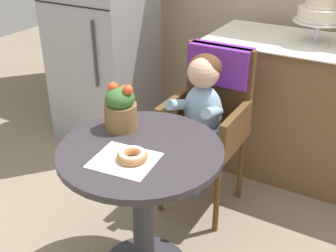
% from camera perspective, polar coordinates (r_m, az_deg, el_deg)
% --- Properties ---
extents(cafe_table, '(0.72, 0.72, 0.72)m').
position_cam_1_polar(cafe_table, '(1.92, -3.57, -8.40)').
color(cafe_table, '#332D33').
rests_on(cafe_table, ground).
extents(wicker_chair, '(0.42, 0.45, 0.95)m').
position_cam_1_polar(wicker_chair, '(2.40, 5.95, 3.07)').
color(wicker_chair, brown).
rests_on(wicker_chair, ground).
extents(seated_child, '(0.27, 0.32, 0.73)m').
position_cam_1_polar(seated_child, '(2.26, 4.35, 2.51)').
color(seated_child, '#8CADCC').
rests_on(seated_child, ground).
extents(paper_napkin, '(0.28, 0.25, 0.00)m').
position_cam_1_polar(paper_napkin, '(1.72, -5.93, -4.66)').
color(paper_napkin, white).
rests_on(paper_napkin, cafe_table).
extents(donut_front, '(0.13, 0.13, 0.04)m').
position_cam_1_polar(donut_front, '(1.71, -4.88, -3.99)').
color(donut_front, '#AD7542').
rests_on(donut_front, cafe_table).
extents(flower_vase, '(0.15, 0.16, 0.22)m').
position_cam_1_polar(flower_vase, '(1.92, -6.46, 2.54)').
color(flower_vase, brown).
rests_on(flower_vase, cafe_table).
extents(display_counter, '(1.56, 0.62, 0.90)m').
position_cam_1_polar(display_counter, '(2.86, 20.63, 1.44)').
color(display_counter, brown).
rests_on(display_counter, ground).
extents(tiered_cake_stand, '(0.30, 0.30, 0.34)m').
position_cam_1_polar(tiered_cake_stand, '(2.68, 20.01, 14.61)').
color(tiered_cake_stand, silver).
rests_on(tiered_cake_stand, display_counter).
extents(refrigerator, '(0.64, 0.63, 1.70)m').
position_cam_1_polar(refrigerator, '(3.16, -8.98, 13.06)').
color(refrigerator, '#9EA0A5').
rests_on(refrigerator, ground).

